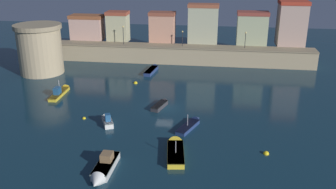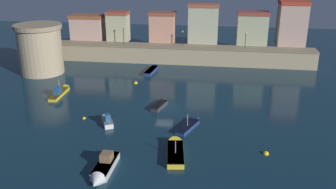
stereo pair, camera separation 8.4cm
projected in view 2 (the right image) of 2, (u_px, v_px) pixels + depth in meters
The scene contains 17 objects.
ground_plane at pixel (164, 108), 56.05m from camera, with size 138.12×138.12×0.00m, color #112D3D.
quay_wall at pixel (182, 54), 78.51m from camera, with size 53.65×4.06×3.62m.
old_town_backdrop at pixel (202, 26), 79.73m from camera, with size 50.12×5.45×9.24m.
fortress_tower at pixel (40, 49), 70.88m from camera, with size 8.72×8.72×9.32m.
quay_lamp_0 at pixel (123, 32), 78.63m from camera, with size 0.32×0.32×3.82m.
quay_lamp_1 at pixel (183, 36), 77.14m from camera, with size 0.32×0.32×3.13m.
quay_lamp_2 at pixel (246, 37), 75.44m from camera, with size 0.32×0.32×3.25m.
moored_boat_0 at pixel (153, 69), 73.40m from camera, with size 2.05×7.01×1.23m.
moored_boat_1 at pixel (161, 104), 56.43m from camera, with size 2.35×4.86×1.08m.
moored_boat_2 at pixel (61, 91), 61.53m from camera, with size 1.49×7.44×2.87m.
moored_boat_3 at pixel (107, 120), 50.79m from camera, with size 2.71×4.18×1.85m.
moored_boat_4 at pixel (191, 124), 49.92m from camera, with size 3.30×5.96×2.45m.
moored_boat_5 at pixel (103, 169), 39.09m from camera, with size 1.82×6.44×2.07m.
moored_boat_6 at pixel (175, 148), 43.59m from camera, with size 2.72×7.08×2.67m.
mooring_buoy_0 at pixel (136, 83), 66.62m from camera, with size 0.70×0.70×0.70m, color yellow.
mooring_buoy_1 at pixel (84, 119), 52.36m from camera, with size 0.50×0.50×0.50m, color yellow.
mooring_buoy_2 at pixel (266, 154), 43.09m from camera, with size 0.68×0.68×0.68m, color yellow.
Camera 2 is at (7.84, -51.23, 21.45)m, focal length 40.37 mm.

